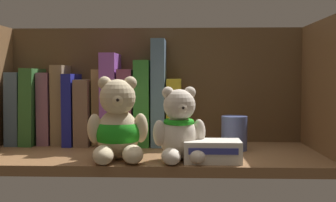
{
  "coord_description": "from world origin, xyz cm",
  "views": [
    {
      "loc": [
        7.22,
        -91.75,
        18.33
      ],
      "look_at": [
        3.66,
        0.0,
        13.04
      ],
      "focal_mm": 46.04,
      "sensor_mm": 36.0,
      "label": 1
    }
  ],
  "objects": [
    {
      "name": "book_3",
      "position": [
        -22.7,
        11.66,
        11.46
      ],
      "size": [
        2.89,
        9.63,
        18.93
      ],
      "primitive_type": "cube",
      "color": "#927850",
      "rests_on": "shelf_board"
    },
    {
      "name": "book_9",
      "position": [
        -2.65,
        11.66,
        11.99
      ],
      "size": [
        3.58,
        13.88,
        19.98
      ],
      "primitive_type": "cube",
      "color": "#2C6F2A",
      "rests_on": "shelf_board"
    },
    {
      "name": "shelf_back_panel",
      "position": [
        0.0,
        15.72,
        15.13
      ],
      "size": [
        74.2,
        1.2,
        30.25
      ],
      "primitive_type": "cube",
      "color": "brown",
      "rests_on": "ground"
    },
    {
      "name": "book_0",
      "position": [
        -32.82,
        11.66,
        10.63
      ],
      "size": [
        3.42,
        13.02,
        17.3
      ],
      "primitive_type": "cube",
      "rotation": [
        0.0,
        0.01,
        0.0
      ],
      "color": "#456079",
      "rests_on": "shelf_board"
    },
    {
      "name": "book_2",
      "position": [
        -25.95,
        11.66,
        10.57
      ],
      "size": [
        2.83,
        10.26,
        17.15
      ],
      "primitive_type": "cube",
      "color": "#84556C",
      "rests_on": "shelf_board"
    },
    {
      "name": "small_product_box",
      "position": [
        12.5,
        -10.27,
        4.08
      ],
      "size": [
        10.76,
        6.74,
        4.16
      ],
      "color": "silver",
      "rests_on": "shelf_board"
    },
    {
      "name": "book_7",
      "position": [
        -10.37,
        11.66,
        12.82
      ],
      "size": [
        3.57,
        14.5,
        21.65
      ],
      "primitive_type": "cube",
      "color": "purple",
      "rests_on": "shelf_board"
    },
    {
      "name": "teddy_bear_smaller",
      "position": [
        6.27,
        -9.31,
        8.11
      ],
      "size": [
        10.85,
        11.18,
        14.33
      ],
      "color": "beige",
      "rests_on": "shelf_board"
    },
    {
      "name": "shelf_board",
      "position": [
        0.0,
        0.0,
        1.0
      ],
      "size": [
        71.8,
        30.23,
        2.0
      ],
      "primitive_type": "cube",
      "color": "brown",
      "rests_on": "ground"
    },
    {
      "name": "book_4",
      "position": [
        -19.72,
        11.66,
        10.43
      ],
      "size": [
        2.27,
        14.24,
        16.86
      ],
      "primitive_type": "cube",
      "color": "navy",
      "rests_on": "shelf_board"
    },
    {
      "name": "shelf_side_panel_right",
      "position": [
        36.7,
        0.0,
        15.13
      ],
      "size": [
        1.6,
        32.63,
        30.25
      ],
      "primitive_type": "cube",
      "color": "brown",
      "rests_on": "ground"
    },
    {
      "name": "book_10",
      "position": [
        1.1,
        11.66,
        14.43
      ],
      "size": [
        3.13,
        13.71,
        24.86
      ],
      "primitive_type": "cube",
      "color": "slate",
      "rests_on": "shelf_board"
    },
    {
      "name": "book_5",
      "position": [
        -16.5,
        11.66,
        9.75
      ],
      "size": [
        3.37,
        14.26,
        15.5
      ],
      "primitive_type": "cube",
      "color": "brown",
      "rests_on": "shelf_board"
    },
    {
      "name": "book_6",
      "position": [
        -13.49,
        11.66,
        10.95
      ],
      "size": [
        1.87,
        9.87,
        17.89
      ],
      "primitive_type": "cube",
      "color": "tan",
      "rests_on": "shelf_board"
    },
    {
      "name": "book_11",
      "position": [
        4.72,
        11.66,
        9.84
      ],
      "size": [
        3.33,
        13.17,
        15.68
      ],
      "primitive_type": "cube",
      "color": "gold",
      "rests_on": "shelf_board"
    },
    {
      "name": "book_1",
      "position": [
        -29.3,
        11.66,
        11.08
      ],
      "size": [
        3.58,
        13.92,
        18.24
      ],
      "primitive_type": "cube",
      "rotation": [
        0.0,
        0.03,
        0.0
      ],
      "color": "#30682F",
      "rests_on": "shelf_board"
    },
    {
      "name": "book_8",
      "position": [
        -6.52,
        11.66,
        10.95
      ],
      "size": [
        3.35,
        14.56,
        17.89
      ],
      "primitive_type": "cube",
      "color": "#753755",
      "rests_on": "shelf_board"
    },
    {
      "name": "teddy_bear_larger",
      "position": [
        -5.78,
        -8.92,
        8.41
      ],
      "size": [
        12.09,
        12.87,
        16.31
      ],
      "color": "beige",
      "rests_on": "shelf_board"
    },
    {
      "name": "pillar_candle",
      "position": [
        18.16,
        3.04,
        5.79
      ],
      "size": [
        5.69,
        5.69,
        7.58
      ],
      "primitive_type": "cylinder",
      "color": "#4C5B99",
      "rests_on": "shelf_board"
    }
  ]
}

